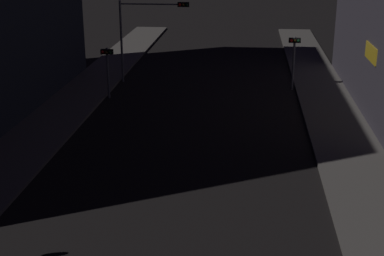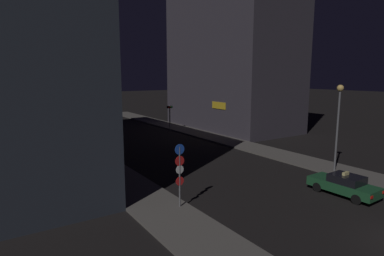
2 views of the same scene
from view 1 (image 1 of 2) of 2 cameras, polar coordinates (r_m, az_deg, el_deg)
sidewalk_left at (r=36.39m, az=-12.18°, el=2.40°), size 3.48×61.55×0.16m
sidewalk_right at (r=35.07m, az=13.94°, el=1.63°), size 3.48×61.55×0.16m
traffic_light_overhead at (r=40.45m, az=-4.71°, el=10.48°), size 4.98×0.41×5.90m
traffic_light_left_kerb at (r=37.02m, az=-8.61°, el=6.65°), size 0.80×0.42×3.35m
traffic_light_right_kerb at (r=39.29m, az=10.34°, el=7.62°), size 0.80×0.41×3.70m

